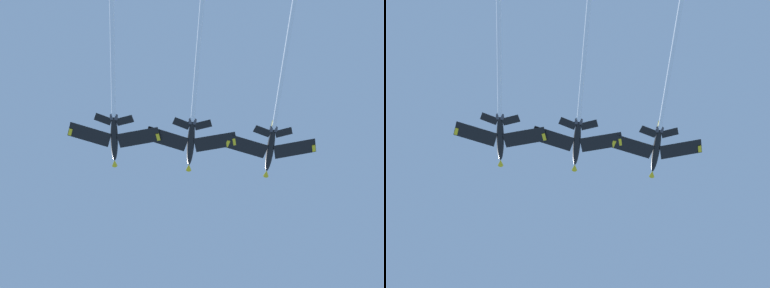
{
  "view_description": "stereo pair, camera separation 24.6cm",
  "coord_description": "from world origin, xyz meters",
  "views": [
    {
      "loc": [
        37.71,
        45.73,
        1.95
      ],
      "look_at": [
        2.56,
        15.08,
        134.99
      ],
      "focal_mm": 61.07,
      "sensor_mm": 36.0,
      "label": 1
    },
    {
      "loc": [
        37.88,
        45.55,
        1.95
      ],
      "look_at": [
        2.56,
        15.08,
        134.99
      ],
      "focal_mm": 61.07,
      "sensor_mm": 36.0,
      "label": 2
    }
  ],
  "objects": [
    {
      "name": "jet_inner_right",
      "position": [
        -3.81,
        32.68,
        132.45
      ],
      "size": [
        35.77,
        35.25,
        17.24
      ],
      "color": "black"
    },
    {
      "name": "jet_centre",
      "position": [
        8.43,
        20.56,
        132.64
      ],
      "size": [
        33.99,
        34.04,
        15.06
      ],
      "color": "black"
    },
    {
      "name": "jet_inner_left",
      "position": [
        21.98,
        10.67,
        131.12
      ],
      "size": [
        38.41,
        38.08,
        17.62
      ],
      "color": "black"
    }
  ]
}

